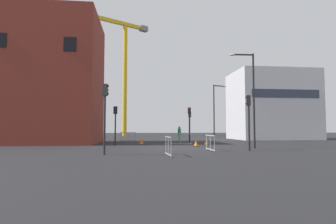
# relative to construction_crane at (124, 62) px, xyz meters

# --- Properties ---
(ground) EXTENTS (160.00, 160.00, 0.00)m
(ground) POSITION_rel_construction_crane_xyz_m (6.04, -37.38, -15.74)
(ground) COLOR black
(brick_building) EXTENTS (9.94, 8.97, 13.16)m
(brick_building) POSITION_rel_construction_crane_xyz_m (-6.17, -28.96, -9.16)
(brick_building) COLOR maroon
(brick_building) RESTS_ON ground
(office_block) EXTENTS (11.08, 7.94, 9.69)m
(office_block) POSITION_rel_construction_crane_xyz_m (22.22, -20.67, -10.89)
(office_block) COLOR silver
(office_block) RESTS_ON ground
(construction_crane) EXTENTS (13.39, 8.28, 24.46)m
(construction_crane) POSITION_rel_construction_crane_xyz_m (0.00, 0.00, 0.00)
(construction_crane) COLOR gold
(construction_crane) RESTS_ON ground
(streetlamp_tall) EXTENTS (1.95, 0.29, 7.42)m
(streetlamp_tall) POSITION_rel_construction_crane_xyz_m (11.69, -38.13, -11.35)
(streetlamp_tall) COLOR black
(streetlamp_tall) RESTS_ON ground
(streetlamp_short) EXTENTS (1.60, 0.55, 6.27)m
(streetlamp_short) POSITION_rel_construction_crane_xyz_m (11.28, -29.71, -12.00)
(streetlamp_short) COLOR #2D2D30
(streetlamp_short) RESTS_ON ground
(traffic_light_far) EXTENTS (0.37, 0.37, 3.64)m
(traffic_light_far) POSITION_rel_construction_crane_xyz_m (9.35, -24.96, -13.28)
(traffic_light_far) COLOR black
(traffic_light_far) RESTS_ON ground
(traffic_light_corner) EXTENTS (0.38, 0.36, 3.97)m
(traffic_light_corner) POSITION_rel_construction_crane_xyz_m (8.86, -27.22, -13.07)
(traffic_light_corner) COLOR black
(traffic_light_corner) RESTS_ON ground
(traffic_light_median) EXTENTS (0.39, 0.33, 3.81)m
(traffic_light_median) POSITION_rel_construction_crane_xyz_m (10.53, -40.45, -13.17)
(traffic_light_median) COLOR black
(traffic_light_median) RESTS_ON ground
(traffic_light_island) EXTENTS (0.39, 0.30, 4.13)m
(traffic_light_island) POSITION_rel_construction_crane_xyz_m (1.01, -42.38, -12.98)
(traffic_light_island) COLOR #232326
(traffic_light_island) RESTS_ON ground
(traffic_light_near) EXTENTS (0.39, 0.33, 3.55)m
(traffic_light_near) POSITION_rel_construction_crane_xyz_m (0.89, -33.14, -13.33)
(traffic_light_near) COLOR black
(traffic_light_near) RESTS_ON ground
(pedestrian_walking) EXTENTS (0.34, 0.34, 1.77)m
(pedestrian_walking) POSITION_rel_construction_crane_xyz_m (7.42, -29.04, -14.70)
(pedestrian_walking) COLOR #2D844C
(pedestrian_walking) RESTS_ON ground
(safety_barrier_left_run) EXTENTS (1.87, 0.12, 1.08)m
(safety_barrier_left_run) POSITION_rel_construction_crane_xyz_m (1.81, -25.25, -15.18)
(safety_barrier_left_run) COLOR gray
(safety_barrier_left_run) RESTS_ON ground
(safety_barrier_rear) EXTENTS (0.12, 2.06, 1.08)m
(safety_barrier_rear) POSITION_rel_construction_crane_xyz_m (7.86, -40.20, -15.18)
(safety_barrier_rear) COLOR #B2B5BA
(safety_barrier_rear) RESTS_ON ground
(safety_barrier_right_run) EXTENTS (2.42, 0.13, 1.08)m
(safety_barrier_right_run) POSITION_rel_construction_crane_xyz_m (6.91, -32.70, -15.18)
(safety_barrier_right_run) COLOR gray
(safety_barrier_right_run) RESTS_ON ground
(safety_barrier_mid_span) EXTENTS (0.18, 1.87, 1.08)m
(safety_barrier_mid_span) POSITION_rel_construction_crane_xyz_m (4.60, -43.52, -15.18)
(safety_barrier_mid_span) COLOR #9EA0A5
(safety_barrier_mid_span) RESTS_ON ground
(traffic_cone_striped) EXTENTS (0.62, 0.62, 0.63)m
(traffic_cone_striped) POSITION_rel_construction_crane_xyz_m (3.27, -31.74, -15.45)
(traffic_cone_striped) COLOR black
(traffic_cone_striped) RESTS_ON ground
(traffic_cone_orange) EXTENTS (0.49, 0.49, 0.49)m
(traffic_cone_orange) POSITION_rel_construction_crane_xyz_m (7.94, -35.16, -15.51)
(traffic_cone_orange) COLOR black
(traffic_cone_orange) RESTS_ON ground
(traffic_cone_on_verge) EXTENTS (0.66, 0.66, 0.67)m
(traffic_cone_on_verge) POSITION_rel_construction_crane_xyz_m (9.41, -32.98, -15.43)
(traffic_cone_on_verge) COLOR black
(traffic_cone_on_verge) RESTS_ON ground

